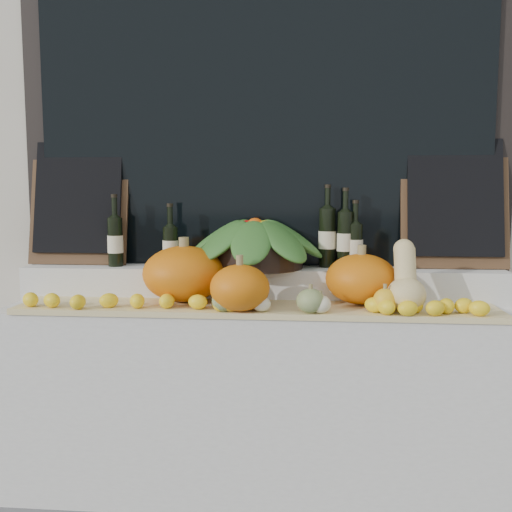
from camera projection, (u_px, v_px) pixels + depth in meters
The scene contains 18 objects.
storefront_facade at pixel (269, 40), 3.18m from camera, with size 7.00×0.94×4.50m.
display_sill at pixel (257, 398), 2.67m from camera, with size 2.30×0.55×0.88m, color silver.
rear_tier at pixel (260, 284), 2.76m from camera, with size 2.30×0.25×0.16m, color silver.
straw_bedding at pixel (255, 309), 2.50m from camera, with size 2.10×0.32×0.03m, color tan.
pumpkin_left at pixel (184, 274), 2.59m from camera, with size 0.38×0.38×0.25m, color orange.
pumpkin_right at pixel (361, 279), 2.53m from camera, with size 0.32×0.32×0.22m, color orange.
pumpkin_center at pixel (240, 288), 2.38m from camera, with size 0.25×0.25×0.20m, color orange.
butternut_squash at pixel (406, 283), 2.38m from camera, with size 0.16×0.22×0.30m.
decorative_gourds at pixel (284, 300), 2.36m from camera, with size 0.77×0.14×0.15m.
lemon_heap at pixel (253, 304), 2.38m from camera, with size 2.20×0.16×0.06m, color yellow, non-canonical shape.
produce_bowl at pixel (255, 243), 2.73m from camera, with size 0.70×0.70×0.25m.
wine_bottle_far_left at pixel (115, 241), 2.78m from camera, with size 0.08×0.08×0.35m.
wine_bottle_near_left at pixel (171, 246), 2.76m from camera, with size 0.08×0.08×0.31m.
wine_bottle_tall at pixel (327, 237), 2.75m from camera, with size 0.08×0.08×0.40m.
wine_bottle_near_right at pixel (345, 239), 2.71m from camera, with size 0.08×0.08×0.38m.
wine_bottle_far_right at pixel (355, 245), 2.71m from camera, with size 0.08×0.08×0.32m.
chalkboard_left at pixel (79, 200), 2.86m from camera, with size 0.50×0.15×0.61m.
chalkboard_right at pixel (455, 201), 2.70m from camera, with size 0.50×0.15×0.61m.
Camera 1 is at (0.22, -1.04, 1.40)m, focal length 40.00 mm.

